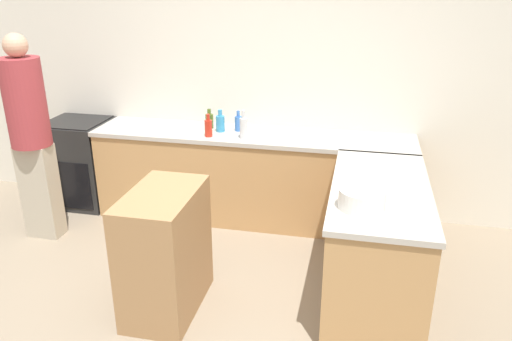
% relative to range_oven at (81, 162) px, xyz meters
% --- Properties ---
extents(ground_plane, '(14.00, 14.00, 0.00)m').
position_rel_range_oven_xyz_m(ground_plane, '(1.84, -1.71, -0.45)').
color(ground_plane, gray).
extents(wall_back, '(8.00, 0.06, 2.70)m').
position_rel_range_oven_xyz_m(wall_back, '(1.84, 0.33, 0.90)').
color(wall_back, silver).
rests_on(wall_back, ground_plane).
extents(counter_back, '(3.04, 0.62, 0.88)m').
position_rel_range_oven_xyz_m(counter_back, '(1.84, 0.00, -0.00)').
color(counter_back, tan).
rests_on(counter_back, ground_plane).
extents(counter_peninsula, '(0.69, 1.50, 0.88)m').
position_rel_range_oven_xyz_m(counter_peninsula, '(3.02, -1.03, -0.00)').
color(counter_peninsula, tan).
rests_on(counter_peninsula, ground_plane).
extents(range_oven, '(0.62, 0.60, 0.90)m').
position_rel_range_oven_xyz_m(range_oven, '(0.00, 0.00, 0.00)').
color(range_oven, black).
rests_on(range_oven, ground_plane).
extents(island_table, '(0.45, 0.76, 0.91)m').
position_rel_range_oven_xyz_m(island_table, '(1.56, -1.53, 0.01)').
color(island_table, '#997047').
rests_on(island_table, ground_plane).
extents(mixing_bowl, '(0.30, 0.30, 0.13)m').
position_rel_range_oven_xyz_m(mixing_bowl, '(2.89, -1.42, 0.50)').
color(mixing_bowl, white).
rests_on(mixing_bowl, counter_peninsula).
extents(olive_oil_bottle, '(0.08, 0.08, 0.19)m').
position_rel_range_oven_xyz_m(olive_oil_bottle, '(1.40, 0.10, 0.51)').
color(olive_oil_bottle, '#475B1E').
rests_on(olive_oil_bottle, counter_back).
extents(dish_soap_bottle, '(0.08, 0.08, 0.21)m').
position_rel_range_oven_xyz_m(dish_soap_bottle, '(1.53, 0.01, 0.52)').
color(dish_soap_bottle, '#338CBF').
rests_on(dish_soap_bottle, counter_back).
extents(vinegar_bottle_clear, '(0.07, 0.07, 0.26)m').
position_rel_range_oven_xyz_m(vinegar_bottle_clear, '(1.80, -0.16, 0.54)').
color(vinegar_bottle_clear, silver).
rests_on(vinegar_bottle_clear, counter_back).
extents(hot_sauce_bottle, '(0.07, 0.07, 0.21)m').
position_rel_range_oven_xyz_m(hot_sauce_bottle, '(1.47, -0.17, 0.52)').
color(hot_sauce_bottle, red).
rests_on(hot_sauce_bottle, counter_back).
extents(water_bottle_blue, '(0.07, 0.07, 0.20)m').
position_rel_range_oven_xyz_m(water_bottle_blue, '(1.70, 0.06, 0.52)').
color(water_bottle_blue, '#386BB7').
rests_on(water_bottle_blue, counter_back).
extents(person_by_range, '(0.34, 0.34, 1.84)m').
position_rel_range_oven_xyz_m(person_by_range, '(0.03, -0.74, 0.56)').
color(person_by_range, '#ADA38E').
rests_on(person_by_range, ground_plane).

